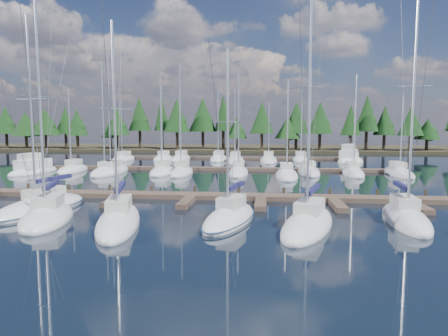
# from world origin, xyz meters

# --- Properties ---
(ground) EXTENTS (260.00, 260.00, 0.00)m
(ground) POSITION_xyz_m (0.00, 30.00, 0.00)
(ground) COLOR black
(ground) RESTS_ON ground
(far_shore) EXTENTS (220.00, 30.00, 0.60)m
(far_shore) POSITION_xyz_m (0.00, 90.00, 0.30)
(far_shore) COLOR #302B1B
(far_shore) RESTS_ON ground
(main_dock) EXTENTS (44.00, 6.13, 0.90)m
(main_dock) POSITION_xyz_m (0.00, 17.36, 0.20)
(main_dock) COLOR brown
(main_dock) RESTS_ON ground
(back_docks) EXTENTS (50.00, 21.80, 0.40)m
(back_docks) POSITION_xyz_m (0.00, 49.58, 0.20)
(back_docks) COLOR brown
(back_docks) RESTS_ON ground
(front_sailboat_1) EXTENTS (4.71, 9.99, 15.00)m
(front_sailboat_1) POSITION_xyz_m (-10.34, 11.53, 0.28)
(front_sailboat_1) COLOR silver
(front_sailboat_1) RESTS_ON ground
(front_sailboat_2) EXTENTS (4.85, 8.02, 14.92)m
(front_sailboat_2) POSITION_xyz_m (-8.10, 8.50, 0.30)
(front_sailboat_2) COLOR silver
(front_sailboat_2) RESTS_ON ground
(front_sailboat_3) EXTENTS (4.83, 9.78, 13.44)m
(front_sailboat_3) POSITION_xyz_m (-2.99, 8.01, 0.29)
(front_sailboat_3) COLOR silver
(front_sailboat_3) RESTS_ON ground
(front_sailboat_4) EXTENTS (4.36, 8.30, 11.95)m
(front_sailboat_4) POSITION_xyz_m (4.04, 9.57, 0.28)
(front_sailboat_4) COLOR silver
(front_sailboat_4) RESTS_ON ground
(front_sailboat_5) EXTENTS (5.13, 9.23, 15.65)m
(front_sailboat_5) POSITION_xyz_m (9.03, 8.45, 0.30)
(front_sailboat_5) COLOR silver
(front_sailboat_5) RESTS_ON ground
(front_sailboat_6) EXTENTS (2.99, 8.23, 16.03)m
(front_sailboat_6) POSITION_xyz_m (15.57, 10.64, 0.32)
(front_sailboat_6) COLOR silver
(front_sailboat_6) RESTS_ON ground
(back_sailboat_rows) EXTENTS (46.08, 32.85, 16.61)m
(back_sailboat_rows) POSITION_xyz_m (0.36, 45.27, 0.26)
(back_sailboat_rows) COLOR silver
(back_sailboat_rows) RESTS_ON ground
(motor_yacht_left) EXTENTS (4.11, 9.16, 4.42)m
(motor_yacht_left) POSITION_xyz_m (-24.63, 33.94, 0.49)
(motor_yacht_left) COLOR silver
(motor_yacht_left) RESTS_ON ground
(motor_yacht_right) EXTENTS (6.42, 10.76, 5.12)m
(motor_yacht_right) POSITION_xyz_m (20.79, 55.27, 0.55)
(motor_yacht_right) COLOR silver
(motor_yacht_right) RESTS_ON ground
(tree_line) EXTENTS (187.08, 11.13, 13.18)m
(tree_line) POSITION_xyz_m (-1.92, 80.25, 7.36)
(tree_line) COLOR black
(tree_line) RESTS_ON far_shore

